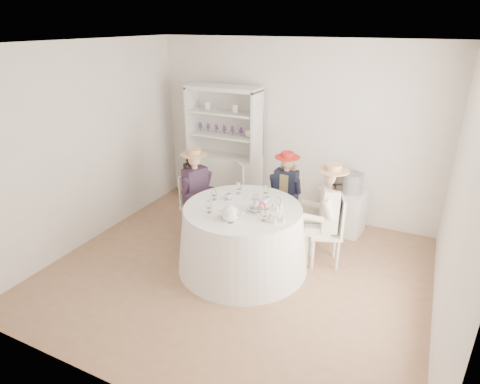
% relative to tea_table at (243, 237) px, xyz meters
% --- Properties ---
extents(ground, '(4.50, 4.50, 0.00)m').
position_rel_tea_table_xyz_m(ground, '(-0.01, -0.16, -0.41)').
color(ground, '#896144').
rests_on(ground, ground).
extents(ceiling, '(4.50, 4.50, 0.00)m').
position_rel_tea_table_xyz_m(ceiling, '(-0.01, -0.16, 2.29)').
color(ceiling, white).
rests_on(ceiling, wall_back).
extents(wall_back, '(4.50, 0.00, 4.50)m').
position_rel_tea_table_xyz_m(wall_back, '(-0.01, 1.84, 0.94)').
color(wall_back, silver).
rests_on(wall_back, ground).
extents(wall_front, '(4.50, 0.00, 4.50)m').
position_rel_tea_table_xyz_m(wall_front, '(-0.01, -2.16, 0.94)').
color(wall_front, silver).
rests_on(wall_front, ground).
extents(wall_left, '(0.00, 4.50, 4.50)m').
position_rel_tea_table_xyz_m(wall_left, '(-2.26, -0.16, 0.94)').
color(wall_left, silver).
rests_on(wall_left, ground).
extents(wall_right, '(0.00, 4.50, 4.50)m').
position_rel_tea_table_xyz_m(wall_right, '(2.24, -0.16, 0.94)').
color(wall_right, silver).
rests_on(wall_right, ground).
extents(tea_table, '(1.64, 1.64, 0.83)m').
position_rel_tea_table_xyz_m(tea_table, '(0.00, 0.00, 0.00)').
color(tea_table, white).
rests_on(tea_table, ground).
extents(hutch, '(1.26, 0.66, 1.99)m').
position_rel_tea_table_xyz_m(hutch, '(-1.05, 1.56, 0.30)').
color(hutch, silver).
rests_on(hutch, ground).
extents(side_table, '(0.46, 0.46, 0.64)m').
position_rel_tea_table_xyz_m(side_table, '(1.02, 1.47, -0.09)').
color(side_table, silver).
rests_on(side_table, ground).
extents(hatbox, '(0.38, 0.38, 0.29)m').
position_rel_tea_table_xyz_m(hatbox, '(1.02, 1.47, 0.37)').
color(hatbox, black).
rests_on(hatbox, side_table).
extents(guest_left, '(0.54, 0.49, 1.31)m').
position_rel_tea_table_xyz_m(guest_left, '(-0.94, 0.46, 0.32)').
color(guest_left, silver).
rests_on(guest_left, ground).
extents(guest_mid, '(0.45, 0.47, 1.25)m').
position_rel_tea_table_xyz_m(guest_mid, '(0.18, 1.04, 0.30)').
color(guest_mid, silver).
rests_on(guest_mid, ground).
extents(guest_right, '(0.56, 0.51, 1.35)m').
position_rel_tea_table_xyz_m(guest_right, '(0.91, 0.52, 0.35)').
color(guest_right, silver).
rests_on(guest_right, ground).
extents(spare_chair, '(0.54, 0.54, 0.92)m').
position_rel_tea_table_xyz_m(spare_chair, '(-0.57, 1.30, 0.08)').
color(spare_chair, silver).
rests_on(spare_chair, ground).
extents(teacup_a, '(0.11, 0.11, 0.07)m').
position_rel_tea_table_xyz_m(teacup_a, '(-0.26, 0.12, 0.45)').
color(teacup_a, white).
rests_on(teacup_a, tea_table).
extents(teacup_b, '(0.08, 0.08, 0.07)m').
position_rel_tea_table_xyz_m(teacup_b, '(0.06, 0.27, 0.45)').
color(teacup_b, white).
rests_on(teacup_b, tea_table).
extents(teacup_c, '(0.12, 0.12, 0.07)m').
position_rel_tea_table_xyz_m(teacup_c, '(0.21, 0.23, 0.45)').
color(teacup_c, white).
rests_on(teacup_c, tea_table).
extents(flower_bowl, '(0.28, 0.28, 0.06)m').
position_rel_tea_table_xyz_m(flower_bowl, '(0.19, -0.03, 0.44)').
color(flower_bowl, white).
rests_on(flower_bowl, tea_table).
extents(flower_arrangement, '(0.17, 0.17, 0.06)m').
position_rel_tea_table_xyz_m(flower_arrangement, '(0.23, -0.01, 0.50)').
color(flower_arrangement, '#E17086').
rests_on(flower_arrangement, tea_table).
extents(table_teapot, '(0.27, 0.19, 0.20)m').
position_rel_tea_table_xyz_m(table_teapot, '(0.02, -0.38, 0.50)').
color(table_teapot, white).
rests_on(table_teapot, tea_table).
extents(sandwich_plate, '(0.24, 0.24, 0.05)m').
position_rel_tea_table_xyz_m(sandwich_plate, '(-0.06, -0.36, 0.43)').
color(sandwich_plate, white).
rests_on(sandwich_plate, tea_table).
extents(cupcake_stand, '(0.22, 0.22, 0.20)m').
position_rel_tea_table_xyz_m(cupcake_stand, '(0.50, -0.16, 0.49)').
color(cupcake_stand, white).
rests_on(cupcake_stand, tea_table).
extents(stemware_set, '(0.90, 0.90, 0.15)m').
position_rel_tea_table_xyz_m(stemware_set, '(0.00, 0.00, 0.49)').
color(stemware_set, white).
rests_on(stemware_set, tea_table).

